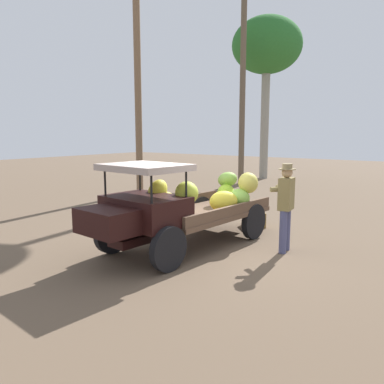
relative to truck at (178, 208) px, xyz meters
name	(u,v)px	position (x,y,z in m)	size (l,w,h in m)	color
ground_plane	(194,249)	(-0.21, 0.27, -0.89)	(60.00, 60.00, 0.00)	brown
truck	(178,208)	(0.00, 0.00, 0.00)	(4.56, 2.16, 1.85)	black
farmer	(286,202)	(-1.17, 1.87, 0.15)	(0.52, 0.48, 1.82)	#4B4E78
wooden_crate	(255,219)	(-2.80, 0.40, -0.70)	(0.59, 0.42, 0.38)	olive
forest_tree_4	(267,47)	(-12.83, -4.05, 5.90)	(3.60, 3.60, 8.34)	gray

